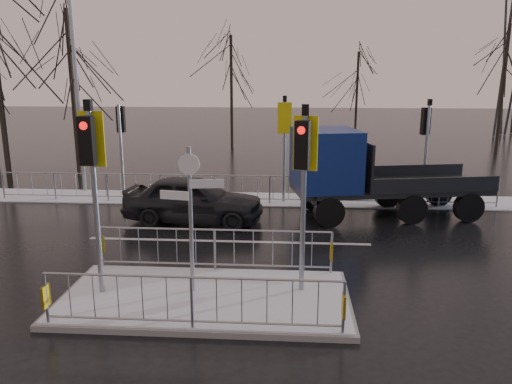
# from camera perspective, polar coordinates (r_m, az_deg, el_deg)

# --- Properties ---
(ground) EXTENTS (120.00, 120.00, 0.00)m
(ground) POSITION_cam_1_polar(r_m,az_deg,el_deg) (10.72, -5.79, -12.29)
(ground) COLOR black
(ground) RESTS_ON ground
(snow_verge) EXTENTS (30.00, 2.00, 0.04)m
(snow_verge) POSITION_cam_1_polar(r_m,az_deg,el_deg) (18.77, -1.41, -0.81)
(snow_verge) COLOR silver
(snow_verge) RESTS_ON ground
(lane_markings) EXTENTS (8.00, 11.38, 0.01)m
(lane_markings) POSITION_cam_1_polar(r_m,az_deg,el_deg) (10.43, -6.10, -13.06)
(lane_markings) COLOR silver
(lane_markings) RESTS_ON ground
(traffic_island) EXTENTS (6.00, 3.04, 4.15)m
(traffic_island) POSITION_cam_1_polar(r_m,az_deg,el_deg) (10.57, -5.89, -10.35)
(traffic_island) COLOR slate
(traffic_island) RESTS_ON ground
(far_kerb_fixtures) EXTENTS (18.00, 0.65, 3.83)m
(far_kerb_fixtures) POSITION_cam_1_polar(r_m,az_deg,el_deg) (18.03, -0.65, 1.86)
(far_kerb_fixtures) COLOR gray
(far_kerb_fixtures) RESTS_ON ground
(car_far_lane) EXTENTS (4.54, 2.15, 1.50)m
(car_far_lane) POSITION_cam_1_polar(r_m,az_deg,el_deg) (15.90, -7.13, -0.83)
(car_far_lane) COLOR black
(car_far_lane) RESTS_ON ground
(flatbed_truck) EXTENTS (6.59, 3.43, 2.91)m
(flatbed_truck) POSITION_cam_1_polar(r_m,az_deg,el_deg) (16.47, 10.90, 2.38)
(flatbed_truck) COLOR black
(flatbed_truck) RESTS_ON ground
(tree_near_b) EXTENTS (4.00, 4.00, 7.55)m
(tree_near_b) POSITION_cam_1_polar(r_m,az_deg,el_deg) (24.06, -20.47, 13.84)
(tree_near_b) COLOR black
(tree_near_b) RESTS_ON ground
(tree_far_a) EXTENTS (3.75, 3.75, 7.08)m
(tree_far_a) POSITION_cam_1_polar(r_m,az_deg,el_deg) (31.73, -2.85, 13.77)
(tree_far_a) COLOR black
(tree_far_a) RESTS_ON ground
(tree_far_b) EXTENTS (3.25, 3.25, 6.14)m
(tree_far_b) POSITION_cam_1_polar(r_m,az_deg,el_deg) (33.78, 11.52, 12.41)
(tree_far_b) COLOR black
(tree_far_b) RESTS_ON ground
(tree_far_c) EXTENTS (4.00, 4.00, 7.55)m
(tree_far_c) POSITION_cam_1_polar(r_m,az_deg,el_deg) (32.89, 26.62, 12.96)
(tree_far_c) COLOR black
(tree_far_c) RESTS_ON ground
(street_lamp_left) EXTENTS (1.25, 0.18, 8.20)m
(street_lamp_left) POSITION_cam_1_polar(r_m,az_deg,el_deg) (20.68, -19.70, 12.27)
(street_lamp_left) COLOR gray
(street_lamp_left) RESTS_ON ground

